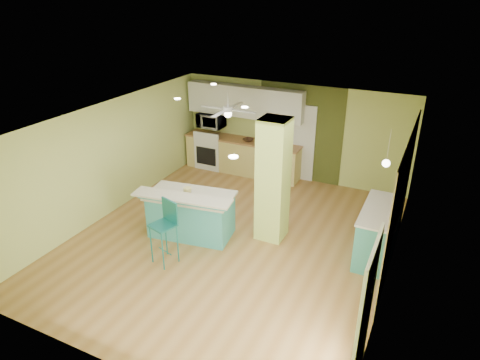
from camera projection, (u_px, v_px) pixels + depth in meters
name	position (u px, v px, depth m)	size (l,w,h in m)	color
floor	(232.00, 240.00, 8.68)	(6.00, 7.00, 0.01)	#9D6C37
ceiling	(231.00, 121.00, 7.63)	(6.00, 7.00, 0.01)	white
wall_back	(293.00, 132.00, 11.02)	(6.00, 0.01, 2.50)	#C3D270
wall_front	(104.00, 293.00, 5.28)	(6.00, 0.01, 2.50)	#C3D270
wall_left	(109.00, 159.00, 9.34)	(0.01, 7.00, 2.50)	#C3D270
wall_right	(396.00, 218.00, 6.96)	(0.01, 7.00, 2.50)	#C3D270
wood_panel	(400.00, 203.00, 7.46)	(0.02, 3.40, 2.50)	#998557
olive_accent	(300.00, 133.00, 10.92)	(2.20, 0.02, 2.50)	#474F1F
interior_door	(299.00, 143.00, 11.00)	(0.82, 0.05, 2.00)	white
french_door	(364.00, 317.00, 5.18)	(0.04, 1.08, 2.10)	silver
column	(273.00, 181.00, 8.30)	(0.55, 0.55, 2.50)	#C5E168
kitchen_run	(242.00, 156.00, 11.61)	(3.25, 0.63, 0.94)	#DBC672
stove	(212.00, 151.00, 11.98)	(0.76, 0.66, 1.08)	white
upper_cabinets	(244.00, 101.00, 11.09)	(3.20, 0.34, 0.80)	white
microwave	(211.00, 120.00, 11.62)	(0.70, 0.48, 0.39)	silver
ceiling_fan	(228.00, 110.00, 9.88)	(1.41, 1.41, 0.61)	silver
pendant_lamp	(386.00, 163.00, 7.45)	(0.14, 0.14, 0.69)	silver
wall_decor	(402.00, 183.00, 7.51)	(0.03, 0.90, 0.70)	brown
peninsula	(191.00, 214.00, 8.67)	(2.00, 1.30, 1.05)	teal
bar_stool	(166.00, 222.00, 7.70)	(0.51, 0.51, 1.23)	teal
side_counter	(378.00, 232.00, 7.98)	(0.66, 1.55, 1.00)	teal
fruit_bowl	(248.00, 140.00, 11.29)	(0.28, 0.28, 0.07)	#3B2418
canister	(187.00, 191.00, 8.48)	(0.16, 0.16, 0.15)	gold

